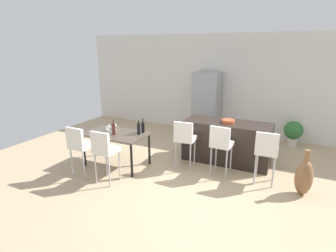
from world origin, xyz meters
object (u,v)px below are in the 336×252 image
object	(u,v)px
wine_bottle_right	(139,129)
wine_bottle_inner	(143,127)
kitchen_island	(227,142)
fruit_bowl	(228,121)
bar_chair_left	(185,137)
dining_chair_near	(80,144)
wine_glass_far	(107,128)
wine_bottle_near	(114,129)
bar_chair_middle	(221,143)
potted_plant	(293,131)
refrigerator	(207,104)
wine_glass_middle	(115,124)
dining_table	(116,136)
bar_chair_right	(267,150)
floor_vase	(304,177)
wine_glass_left	(109,125)
dining_chair_far	(104,149)

from	to	relation	value
wine_bottle_right	wine_bottle_inner	bearing A→B (deg)	87.25
kitchen_island	fruit_bowl	size ratio (longest dim) A/B	6.80
bar_chair_left	wine_bottle_right	world-z (taller)	bar_chair_left
dining_chair_near	wine_glass_far	world-z (taller)	dining_chair_near
kitchen_island	wine_bottle_right	size ratio (longest dim) A/B	6.36
bar_chair_left	wine_bottle_near	size ratio (longest dim) A/B	3.27
wine_bottle_right	wine_glass_far	xyz separation A→B (m)	(-0.65, -0.24, 0.00)
bar_chair_middle	wine_bottle_near	xyz separation A→B (m)	(-2.15, -0.61, 0.17)
fruit_bowl	potted_plant	distance (m)	2.27
wine_bottle_inner	refrigerator	bearing A→B (deg)	78.56
kitchen_island	wine_bottle_right	xyz separation A→B (m)	(-1.61, -1.13, 0.40)
kitchen_island	wine_glass_middle	bearing A→B (deg)	-154.58
dining_chair_near	refrigerator	world-z (taller)	refrigerator
kitchen_island	dining_table	world-z (taller)	kitchen_island
potted_plant	dining_table	bearing A→B (deg)	-138.92
bar_chair_right	wine_bottle_near	xyz separation A→B (m)	(-3.00, -0.61, 0.17)
wine_bottle_near	floor_vase	distance (m)	3.74
bar_chair_middle	bar_chair_left	bearing A→B (deg)	179.99
bar_chair_middle	wine_glass_far	xyz separation A→B (m)	(-2.33, -0.60, 0.17)
wine_glass_left	bar_chair_middle	bearing A→B (deg)	10.37
wine_glass_left	floor_vase	bearing A→B (deg)	4.81
bar_chair_left	dining_chair_near	size ratio (longest dim) A/B	1.00
kitchen_island	bar_chair_middle	world-z (taller)	bar_chair_middle
wine_bottle_near	fruit_bowl	xyz separation A→B (m)	(2.10, 1.32, 0.09)
wine_bottle_inner	wine_glass_far	xyz separation A→B (m)	(-0.66, -0.40, 0.01)
kitchen_island	dining_chair_near	distance (m)	3.17
floor_vase	potted_plant	distance (m)	2.61
dining_chair_near	wine_bottle_inner	bearing A→B (deg)	53.22
wine_glass_middle	floor_vase	world-z (taller)	wine_glass_middle
bar_chair_middle	dining_chair_near	bearing A→B (deg)	-152.67
refrigerator	potted_plant	world-z (taller)	refrigerator
wine_bottle_right	wine_glass_middle	world-z (taller)	wine_bottle_right
wine_glass_far	refrigerator	distance (m)	3.33
bar_chair_right	refrigerator	bearing A→B (deg)	128.43
wine_glass_far	refrigerator	bearing A→B (deg)	68.82
wine_bottle_near	wine_bottle_right	size ratio (longest dim) A/B	1.07
floor_vase	wine_glass_middle	bearing A→B (deg)	-177.04
bar_chair_left	floor_vase	bearing A→B (deg)	-2.70
bar_chair_right	wine_glass_middle	world-z (taller)	bar_chair_right
floor_vase	bar_chair_left	bearing A→B (deg)	177.30
fruit_bowl	potted_plant	bearing A→B (deg)	53.59
wine_bottle_inner	wine_glass_left	size ratio (longest dim) A/B	1.79
bar_chair_middle	bar_chair_right	world-z (taller)	same
bar_chair_middle	wine_glass_left	world-z (taller)	bar_chair_middle
refrigerator	potted_plant	bearing A→B (deg)	-0.24
bar_chair_middle	wine_bottle_near	world-z (taller)	wine_bottle_near
dining_chair_far	refrigerator	distance (m)	3.86
dining_table	dining_chair_far	world-z (taller)	dining_chair_far
wine_glass_far	kitchen_island	bearing A→B (deg)	31.22
dining_chair_far	wine_glass_far	xyz separation A→B (m)	(-0.46, 0.68, 0.17)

